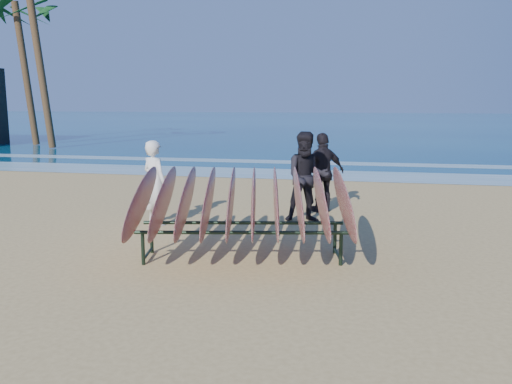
# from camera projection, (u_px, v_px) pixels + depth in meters

# --- Properties ---
(ground) EXTENTS (120.00, 120.00, 0.00)m
(ground) POSITION_uv_depth(u_px,v_px,m) (245.00, 262.00, 8.29)
(ground) COLOR tan
(ground) RESTS_ON ground
(ocean) EXTENTS (160.00, 160.00, 0.00)m
(ocean) POSITION_uv_depth(u_px,v_px,m) (355.00, 122.00, 61.34)
(ocean) COLOR navy
(ocean) RESTS_ON ground
(foam_near) EXTENTS (160.00, 160.00, 0.00)m
(foam_near) POSITION_uv_depth(u_px,v_px,m) (313.00, 175.00, 17.94)
(foam_near) COLOR white
(foam_near) RESTS_ON ground
(foam_far) EXTENTS (160.00, 160.00, 0.00)m
(foam_far) POSITION_uv_depth(u_px,v_px,m) (323.00, 163.00, 21.31)
(foam_far) COLOR white
(foam_far) RESTS_ON ground
(surfboard_rack) EXTENTS (3.63, 3.23, 1.49)m
(surfboard_rack) POSITION_uv_depth(u_px,v_px,m) (242.00, 201.00, 8.29)
(surfboard_rack) COLOR black
(surfboard_rack) RESTS_ON ground
(person_white) EXTENTS (0.73, 0.66, 1.67)m
(person_white) POSITION_uv_depth(u_px,v_px,m) (155.00, 183.00, 10.64)
(person_white) COLOR white
(person_white) RESTS_ON ground
(person_dark_a) EXTENTS (1.04, 0.90, 1.83)m
(person_dark_a) POSITION_uv_depth(u_px,v_px,m) (307.00, 177.00, 10.90)
(person_dark_a) COLOR black
(person_dark_a) RESTS_ON ground
(person_dark_b) EXTENTS (1.09, 0.92, 1.75)m
(person_dark_b) POSITION_uv_depth(u_px,v_px,m) (323.00, 173.00, 11.89)
(person_dark_b) COLOR black
(person_dark_b) RESTS_ON ground
(palm_mid) EXTENTS (5.20, 5.20, 7.72)m
(palm_mid) POSITION_uv_depth(u_px,v_px,m) (22.00, 15.00, 28.35)
(palm_mid) COLOR brown
(palm_mid) RESTS_ON ground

